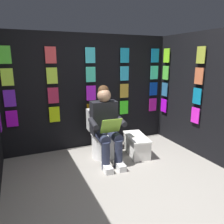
{
  "coord_description": "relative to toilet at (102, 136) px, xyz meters",
  "views": [
    {
      "loc": [
        1.2,
        1.59,
        1.59
      ],
      "look_at": [
        -0.01,
        -1.14,
        0.85
      ],
      "focal_mm": 34.95,
      "sensor_mm": 36.0,
      "label": 1
    }
  ],
  "objects": [
    {
      "name": "ground_plane",
      "position": [
        0.02,
        1.6,
        -0.33
      ],
      "size": [
        30.0,
        30.0,
        0.0
      ],
      "primitive_type": "plane",
      "color": "gray"
    },
    {
      "name": "display_wall_back",
      "position": [
        0.02,
        -0.53,
        0.68
      ],
      "size": [
        3.11,
        0.14,
        2.0
      ],
      "color": "black",
      "rests_on": "ground"
    },
    {
      "name": "display_wall_left",
      "position": [
        -1.53,
        0.55,
        0.68
      ],
      "size": [
        0.14,
        2.08,
        2.0
      ],
      "color": "black",
      "rests_on": "ground"
    },
    {
      "name": "toilet",
      "position": [
        0.0,
        0.0,
        0.0
      ],
      "size": [
        0.41,
        0.56,
        0.77
      ],
      "rotation": [
        0.0,
        0.0,
        -0.06
      ],
      "color": "white",
      "rests_on": "ground"
    },
    {
      "name": "person_reading",
      "position": [
        0.01,
        0.23,
        0.27
      ],
      "size": [
        0.54,
        0.7,
        1.19
      ],
      "rotation": [
        0.0,
        0.0,
        -0.06
      ],
      "color": "black",
      "rests_on": "ground"
    },
    {
      "name": "comic_longbox_near",
      "position": [
        -0.56,
        0.19,
        -0.17
      ],
      "size": [
        0.41,
        0.67,
        0.32
      ],
      "rotation": [
        0.0,
        0.0,
        -0.19
      ],
      "color": "white",
      "rests_on": "ground"
    }
  ]
}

